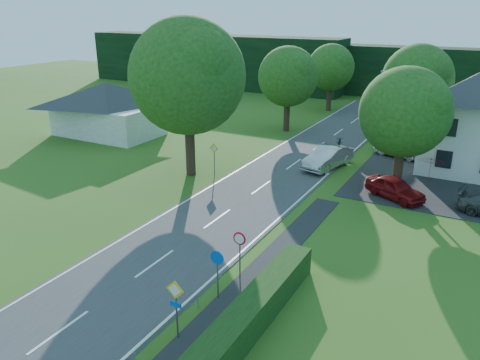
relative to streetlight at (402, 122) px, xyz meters
The scene contains 24 objects.
road 13.59m from the streetlight, 128.88° to the right, with size 7.00×80.00×0.04m, color #39393C.
parking_pad 6.65m from the streetlight, 37.30° to the left, with size 14.00×16.00×0.04m, color #232426.
line_edge_left 15.73m from the streetlight, 138.52° to the right, with size 0.12×80.00×0.01m, color white.
line_edge_right 11.95m from the streetlight, 115.70° to the right, with size 0.12×80.00×0.01m, color white.
line_centre 13.58m from the streetlight, 128.88° to the right, with size 0.12×80.00×0.01m, color white, non-canonical shape.
tree_main 15.35m from the streetlight, 156.89° to the right, with size 9.40×9.40×11.64m, color #154715, non-canonical shape.
tree_left_far 16.45m from the streetlight, 142.56° to the left, with size 7.00×7.00×8.58m, color #154715, non-canonical shape.
tree_right_far 12.05m from the streetlight, 95.06° to the left, with size 7.40×7.40×9.09m, color #154715, non-canonical shape.
tree_left_back 25.34m from the streetlight, 119.73° to the left, with size 6.60×6.60×8.07m, color #154715, non-canonical shape.
tree_right_back 20.12m from the streetlight, 95.89° to the left, with size 6.20×6.20×7.56m, color #154715, non-canonical shape.
tree_right_mid 2.05m from the streetlight, 77.66° to the right, with size 7.00×7.00×8.58m, color #154715, non-canonical shape.
treeline_left 48.22m from the streetlight, 138.42° to the left, with size 44.00×6.00×8.00m, color black.
treeline_right 36.01m from the streetlight, 90.10° to the left, with size 30.00×5.00×7.00m, color black.
bungalow_left 28.12m from the streetlight, behind, with size 11.00×6.50×5.20m.
streetlight is the anchor object (origin of this frame).
sign_priority_right 22.50m from the streetlight, 99.70° to the right, with size 0.78×0.09×2.59m.
sign_roundabout 19.59m from the streetlight, 101.19° to the right, with size 0.64×0.08×2.37m.
sign_speed_limit 17.64m from the streetlight, 102.46° to the right, with size 0.64×0.11×2.37m.
sign_priority_left 13.80m from the streetlight, 158.22° to the right, with size 0.78×0.09×2.44m.
moving_car 6.49m from the streetlight, behind, with size 1.80×5.16×1.70m, color silver.
motorcycle 9.79m from the streetlight, 134.22° to the left, with size 0.71×2.04×1.07m, color black.
parked_car_red 5.13m from the streetlight, 79.52° to the right, with size 1.68×4.17×1.42m, color maroon.
parked_car_silver_a 7.28m from the streetlight, 98.17° to the left, with size 1.50×4.29×1.41m, color #B0B1B5.
parasol 4.30m from the streetlight, 26.98° to the left, with size 1.93×1.97×1.77m, color red.
Camera 1 is at (13.56, -3.91, 12.04)m, focal length 35.00 mm.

